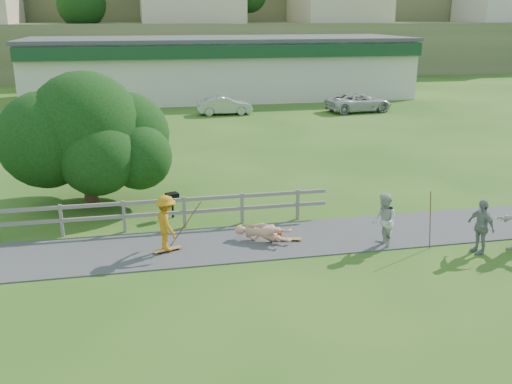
{
  "coord_description": "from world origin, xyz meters",
  "views": [
    {
      "loc": [
        -3.36,
        -15.08,
        6.98
      ],
      "look_at": [
        0.22,
        2.0,
        1.53
      ],
      "focal_mm": 40.0,
      "sensor_mm": 36.0,
      "label": 1
    }
  ],
  "objects_px": {
    "spectator_a": "(384,221)",
    "bbq": "(173,205)",
    "car_silver": "(224,106)",
    "skater_fallen": "(263,233)",
    "spectator_b": "(481,226)",
    "skater_rider": "(166,226)",
    "tree": "(88,157)",
    "car_white": "(359,102)"
  },
  "relations": [
    {
      "from": "car_white",
      "to": "tree",
      "type": "distance_m",
      "value": 25.86
    },
    {
      "from": "skater_rider",
      "to": "bbq",
      "type": "bearing_deg",
      "value": -23.3
    },
    {
      "from": "skater_fallen",
      "to": "car_white",
      "type": "relative_size",
      "value": 0.37
    },
    {
      "from": "skater_rider",
      "to": "tree",
      "type": "distance_m",
      "value": 6.03
    },
    {
      "from": "car_white",
      "to": "bbq",
      "type": "bearing_deg",
      "value": 136.5
    },
    {
      "from": "car_silver",
      "to": "tree",
      "type": "distance_m",
      "value": 20.87
    },
    {
      "from": "car_silver",
      "to": "skater_rider",
      "type": "bearing_deg",
      "value": 167.9
    },
    {
      "from": "car_white",
      "to": "bbq",
      "type": "distance_m",
      "value": 25.61
    },
    {
      "from": "car_silver",
      "to": "car_white",
      "type": "xyz_separation_m",
      "value": [
        10.02,
        -0.81,
        0.04
      ]
    },
    {
      "from": "skater_fallen",
      "to": "spectator_a",
      "type": "height_order",
      "value": "spectator_a"
    },
    {
      "from": "spectator_b",
      "to": "tree",
      "type": "distance_m",
      "value": 14.0
    },
    {
      "from": "car_silver",
      "to": "bbq",
      "type": "relative_size",
      "value": 4.32
    },
    {
      "from": "skater_rider",
      "to": "skater_fallen",
      "type": "relative_size",
      "value": 0.94
    },
    {
      "from": "bbq",
      "to": "car_silver",
      "type": "bearing_deg",
      "value": 56.59
    },
    {
      "from": "spectator_a",
      "to": "car_white",
      "type": "distance_m",
      "value": 26.33
    },
    {
      "from": "skater_fallen",
      "to": "spectator_b",
      "type": "relative_size",
      "value": 1.08
    },
    {
      "from": "skater_fallen",
      "to": "car_white",
      "type": "xyz_separation_m",
      "value": [
        12.57,
        23.55,
        0.36
      ]
    },
    {
      "from": "car_silver",
      "to": "spectator_b",
      "type": "bearing_deg",
      "value": -171.27
    },
    {
      "from": "skater_rider",
      "to": "bbq",
      "type": "distance_m",
      "value": 3.18
    },
    {
      "from": "car_white",
      "to": "tree",
      "type": "relative_size",
      "value": 0.74
    },
    {
      "from": "spectator_a",
      "to": "spectator_b",
      "type": "bearing_deg",
      "value": 77.05
    },
    {
      "from": "skater_fallen",
      "to": "skater_rider",
      "type": "bearing_deg",
      "value": 124.16
    },
    {
      "from": "skater_fallen",
      "to": "car_silver",
      "type": "distance_m",
      "value": 24.5
    },
    {
      "from": "skater_fallen",
      "to": "spectator_a",
      "type": "bearing_deg",
      "value": -77.67
    },
    {
      "from": "bbq",
      "to": "spectator_b",
      "type": "bearing_deg",
      "value": -49.43
    },
    {
      "from": "spectator_b",
      "to": "car_silver",
      "type": "bearing_deg",
      "value": 175.38
    },
    {
      "from": "skater_rider",
      "to": "tree",
      "type": "relative_size",
      "value": 0.26
    },
    {
      "from": "car_white",
      "to": "tree",
      "type": "xyz_separation_m",
      "value": [
        -18.17,
        -18.37,
        1.14
      ]
    },
    {
      "from": "spectator_b",
      "to": "car_white",
      "type": "xyz_separation_m",
      "value": [
        6.28,
        25.69,
        -0.16
      ]
    },
    {
      "from": "car_white",
      "to": "bbq",
      "type": "relative_size",
      "value": 5.48
    },
    {
      "from": "skater_rider",
      "to": "tree",
      "type": "bearing_deg",
      "value": 9.21
    },
    {
      "from": "spectator_a",
      "to": "bbq",
      "type": "distance_m",
      "value": 7.48
    },
    {
      "from": "tree",
      "to": "car_white",
      "type": "bearing_deg",
      "value": 45.31
    },
    {
      "from": "skater_rider",
      "to": "spectator_b",
      "type": "xyz_separation_m",
      "value": [
        9.31,
        -1.96,
        -0.01
      ]
    },
    {
      "from": "skater_rider",
      "to": "spectator_a",
      "type": "distance_m",
      "value": 6.67
    },
    {
      "from": "car_silver",
      "to": "tree",
      "type": "height_order",
      "value": "tree"
    },
    {
      "from": "skater_rider",
      "to": "car_silver",
      "type": "distance_m",
      "value": 25.16
    },
    {
      "from": "car_silver",
      "to": "bbq",
      "type": "xyz_separation_m",
      "value": [
        -5.2,
        -21.4,
        -0.19
      ]
    },
    {
      "from": "skater_rider",
      "to": "spectator_a",
      "type": "height_order",
      "value": "spectator_a"
    },
    {
      "from": "skater_fallen",
      "to": "bbq",
      "type": "distance_m",
      "value": 3.98
    },
    {
      "from": "spectator_b",
      "to": "bbq",
      "type": "distance_m",
      "value": 10.3
    },
    {
      "from": "spectator_b",
      "to": "tree",
      "type": "xyz_separation_m",
      "value": [
        -11.89,
        7.32,
        0.98
      ]
    }
  ]
}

